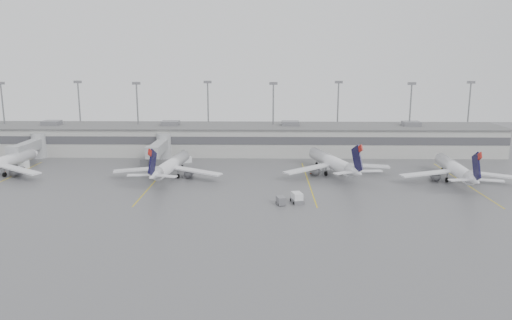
{
  "coord_description": "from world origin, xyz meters",
  "views": [
    {
      "loc": [
        7.56,
        -86.09,
        28.06
      ],
      "look_at": [
        5.59,
        24.0,
        5.0
      ],
      "focal_mm": 35.0,
      "sensor_mm": 36.0,
      "label": 1
    }
  ],
  "objects_px": {
    "jet_mid_left": "(170,165)",
    "baggage_tug": "(297,199)",
    "jet_far_right": "(456,169)",
    "jet_mid_right": "(333,162)"
  },
  "relations": [
    {
      "from": "jet_mid_left",
      "to": "jet_mid_right",
      "type": "distance_m",
      "value": 38.79
    },
    {
      "from": "jet_far_right",
      "to": "baggage_tug",
      "type": "xyz_separation_m",
      "value": [
        -37.03,
        -17.31,
        -2.15
      ]
    },
    {
      "from": "jet_mid_right",
      "to": "baggage_tug",
      "type": "height_order",
      "value": "jet_mid_right"
    },
    {
      "from": "jet_mid_left",
      "to": "jet_mid_right",
      "type": "bearing_deg",
      "value": 12.26
    },
    {
      "from": "jet_mid_right",
      "to": "jet_far_right",
      "type": "bearing_deg",
      "value": -29.65
    },
    {
      "from": "jet_far_right",
      "to": "baggage_tug",
      "type": "relative_size",
      "value": 8.27
    },
    {
      "from": "jet_mid_left",
      "to": "baggage_tug",
      "type": "relative_size",
      "value": 8.15
    },
    {
      "from": "jet_mid_left",
      "to": "baggage_tug",
      "type": "height_order",
      "value": "jet_mid_left"
    },
    {
      "from": "jet_mid_right",
      "to": "baggage_tug",
      "type": "distance_m",
      "value": 25.87
    },
    {
      "from": "jet_mid_right",
      "to": "jet_mid_left",
      "type": "bearing_deg",
      "value": 169.16
    }
  ]
}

